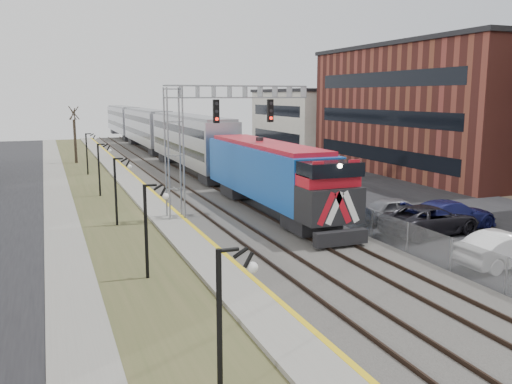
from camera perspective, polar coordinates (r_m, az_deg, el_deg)
sidewalk at (r=39.41m, az=-19.99°, el=-1.45°), size 2.00×120.00×0.08m
grass_median at (r=39.57m, az=-15.65°, el=-1.18°), size 4.00×120.00×0.06m
platform at (r=39.94m, az=-11.38°, el=-0.76°), size 2.00×120.00×0.24m
ballast_bed at (r=41.07m, az=-4.50°, el=-0.33°), size 8.00×120.00×0.20m
parking_lot at (r=45.94m, az=9.98°, el=0.57°), size 16.00×120.00×0.04m
platform_edge at (r=40.08m, az=-10.15°, el=-0.51°), size 0.24×120.00×0.01m
track_near at (r=40.52m, az=-7.21°, el=-0.27°), size 1.58×120.00×0.15m
track_far at (r=41.49m, az=-2.52°, el=0.05°), size 1.58×120.00×0.15m
train at (r=68.15m, az=-10.19°, el=6.09°), size 3.00×85.85×5.33m
signal_gantry at (r=32.95m, az=-5.73°, el=6.70°), size 9.00×1.07×8.15m
lampposts at (r=22.95m, az=-11.62°, el=-4.03°), size 0.14×62.14×4.00m
fence at (r=42.33m, az=0.94°, el=0.98°), size 0.04×120.00×1.60m
car_lot_b at (r=26.52m, az=25.00°, el=-5.56°), size 4.87×1.82×1.59m
car_lot_c at (r=31.07m, az=17.83°, el=-2.87°), size 6.06×3.30×1.61m
car_lot_d at (r=32.74m, az=19.78°, el=-2.30°), size 5.76×2.57×1.64m
car_lot_e at (r=33.23m, az=14.72°, el=-1.93°), size 4.74×2.26×1.57m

